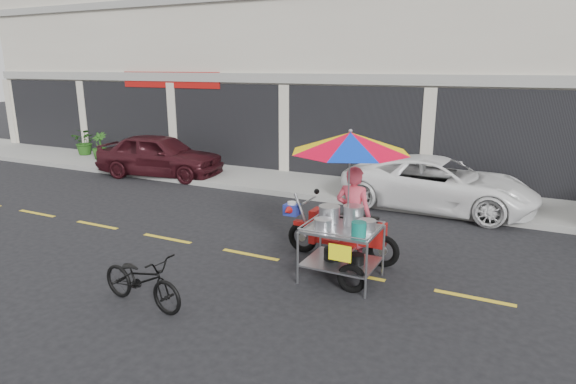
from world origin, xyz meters
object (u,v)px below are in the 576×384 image
at_px(maroon_sedan, 160,155).
at_px(white_pickup, 438,184).
at_px(near_bicycle, 142,280).
at_px(food_vendor_rig, 349,183).

distance_m(maroon_sedan, white_pickup, 8.67).
relative_size(white_pickup, near_bicycle, 2.96).
bearing_deg(near_bicycle, white_pickup, -17.57).
xyz_separation_m(maroon_sedan, near_bicycle, (5.59, -6.96, -0.28)).
xyz_separation_m(maroon_sedan, white_pickup, (8.67, 0.16, -0.05)).
bearing_deg(food_vendor_rig, maroon_sedan, 151.24).
bearing_deg(white_pickup, near_bicycle, 159.34).
relative_size(maroon_sedan, white_pickup, 0.88).
bearing_deg(near_bicycle, food_vendor_rig, -37.03).
distance_m(white_pickup, food_vendor_rig, 4.78).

